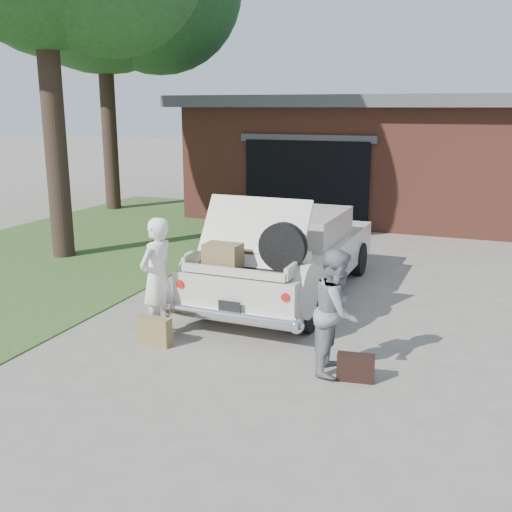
% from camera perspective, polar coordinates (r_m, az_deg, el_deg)
% --- Properties ---
extents(ground, '(90.00, 90.00, 0.00)m').
position_cam_1_polar(ground, '(7.74, -1.62, -8.94)').
color(ground, gray).
rests_on(ground, ground).
extents(grass_strip, '(6.00, 16.00, 0.02)m').
position_cam_1_polar(grass_strip, '(13.00, -19.14, -0.13)').
color(grass_strip, '#2D4C1E').
rests_on(grass_strip, ground).
extents(house, '(12.80, 7.80, 3.30)m').
position_cam_1_polar(house, '(18.17, 15.66, 9.30)').
color(house, brown).
rests_on(house, ground).
extents(sedan, '(1.93, 4.73, 1.79)m').
position_cam_1_polar(sedan, '(9.78, 3.11, 0.24)').
color(sedan, beige).
rests_on(sedan, ground).
extents(woman_left, '(0.47, 0.64, 1.62)m').
position_cam_1_polar(woman_left, '(8.10, -9.42, -2.01)').
color(woman_left, white).
rests_on(woman_left, ground).
extents(woman_right, '(0.59, 0.74, 1.46)m').
position_cam_1_polar(woman_right, '(6.97, 7.71, -5.26)').
color(woman_right, gray).
rests_on(woman_right, ground).
extents(suitcase_left, '(0.49, 0.19, 0.37)m').
position_cam_1_polar(suitcase_left, '(7.96, -9.72, -7.04)').
color(suitcase_left, olive).
rests_on(suitcase_left, ground).
extents(suitcase_right, '(0.43, 0.19, 0.32)m').
position_cam_1_polar(suitcase_right, '(6.96, 9.46, -10.44)').
color(suitcase_right, black).
rests_on(suitcase_right, ground).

